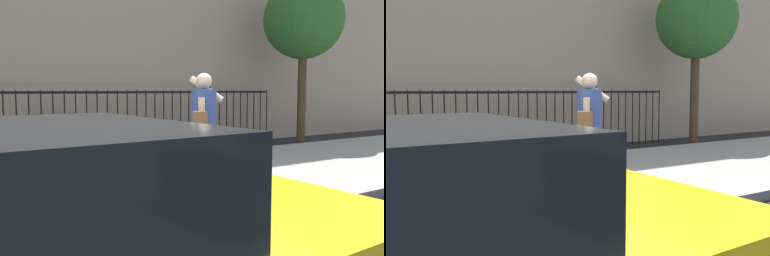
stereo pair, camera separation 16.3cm
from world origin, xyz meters
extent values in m
plane|color=black|center=(0.00, 0.00, 0.00)|extent=(60.00, 60.00, 0.00)
cube|color=#9E9B93|center=(0.00, 2.20, 0.07)|extent=(28.00, 4.40, 0.15)
cube|color=black|center=(0.00, 5.90, 1.55)|extent=(12.00, 0.04, 0.06)
cylinder|color=black|center=(-1.40, 5.90, 0.80)|extent=(0.03, 0.03, 1.60)
cylinder|color=black|center=(-1.15, 5.90, 0.80)|extent=(0.03, 0.03, 1.60)
cylinder|color=black|center=(-0.89, 5.90, 0.80)|extent=(0.03, 0.03, 1.60)
cylinder|color=black|center=(-0.64, 5.90, 0.80)|extent=(0.03, 0.03, 1.60)
cylinder|color=black|center=(-0.38, 5.90, 0.80)|extent=(0.03, 0.03, 1.60)
cylinder|color=black|center=(-0.13, 5.90, 0.80)|extent=(0.03, 0.03, 1.60)
cylinder|color=black|center=(0.13, 5.90, 0.80)|extent=(0.03, 0.03, 1.60)
cylinder|color=black|center=(0.38, 5.90, 0.80)|extent=(0.03, 0.03, 1.60)
cylinder|color=black|center=(0.64, 5.90, 0.80)|extent=(0.03, 0.03, 1.60)
cylinder|color=black|center=(0.89, 5.90, 0.80)|extent=(0.03, 0.03, 1.60)
cylinder|color=black|center=(1.15, 5.90, 0.80)|extent=(0.03, 0.03, 1.60)
cylinder|color=black|center=(1.40, 5.90, 0.80)|extent=(0.03, 0.03, 1.60)
cylinder|color=black|center=(1.66, 5.90, 0.80)|extent=(0.03, 0.03, 1.60)
cylinder|color=black|center=(1.91, 5.90, 0.80)|extent=(0.03, 0.03, 1.60)
cylinder|color=black|center=(2.17, 5.90, 0.80)|extent=(0.03, 0.03, 1.60)
cylinder|color=black|center=(2.43, 5.90, 0.80)|extent=(0.03, 0.03, 1.60)
cylinder|color=black|center=(2.68, 5.90, 0.80)|extent=(0.03, 0.03, 1.60)
cylinder|color=black|center=(2.94, 5.90, 0.80)|extent=(0.03, 0.03, 1.60)
cylinder|color=black|center=(3.19, 5.90, 0.80)|extent=(0.03, 0.03, 1.60)
cylinder|color=black|center=(3.45, 5.90, 0.80)|extent=(0.03, 0.03, 1.60)
cylinder|color=black|center=(3.70, 5.90, 0.80)|extent=(0.03, 0.03, 1.60)
cylinder|color=black|center=(3.96, 5.90, 0.80)|extent=(0.03, 0.03, 1.60)
cylinder|color=black|center=(4.21, 5.90, 0.80)|extent=(0.03, 0.03, 1.60)
cylinder|color=black|center=(4.47, 5.90, 0.80)|extent=(0.03, 0.03, 1.60)
cylinder|color=black|center=(4.72, 5.90, 0.80)|extent=(0.03, 0.03, 1.60)
cylinder|color=black|center=(4.98, 5.90, 0.80)|extent=(0.03, 0.03, 1.60)
cylinder|color=black|center=(5.23, 5.90, 0.80)|extent=(0.03, 0.03, 1.60)
cylinder|color=black|center=(5.49, 5.90, 0.80)|extent=(0.03, 0.03, 1.60)
cylinder|color=black|center=(5.74, 5.90, 0.80)|extent=(0.03, 0.03, 1.60)
cylinder|color=black|center=(6.00, 5.90, 0.80)|extent=(0.03, 0.03, 1.60)
cylinder|color=black|center=(-1.22, -0.80, 0.32)|extent=(0.65, 0.24, 0.64)
cylinder|color=beige|center=(0.46, 1.16, 0.53)|extent=(0.15, 0.15, 0.77)
cylinder|color=beige|center=(0.32, 1.02, 0.53)|extent=(0.15, 0.15, 0.77)
cylinder|color=#33478C|center=(0.39, 1.09, 1.27)|extent=(0.48, 0.48, 0.70)
sphere|color=beige|center=(0.39, 1.09, 1.72)|extent=(0.22, 0.22, 0.22)
cylinder|color=beige|center=(0.53, 1.24, 1.62)|extent=(0.41, 0.40, 0.38)
cylinder|color=beige|center=(0.25, 0.95, 1.24)|extent=(0.09, 0.09, 0.53)
cube|color=black|center=(0.54, 1.16, 1.70)|extent=(0.06, 0.06, 0.15)
cube|color=brown|center=(0.21, 0.90, 1.16)|extent=(0.31, 0.31, 0.34)
cylinder|color=#4C3823|center=(6.35, 4.83, 1.49)|extent=(0.24, 0.24, 2.99)
sphere|color=#2D6628|center=(6.35, 4.83, 3.61)|extent=(2.26, 2.26, 2.26)
camera|label=1|loc=(-2.82, -3.58, 1.60)|focal=39.17mm
camera|label=2|loc=(-2.68, -3.67, 1.60)|focal=39.17mm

